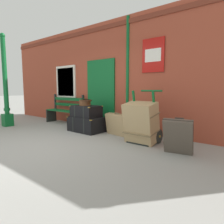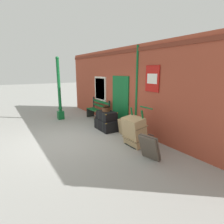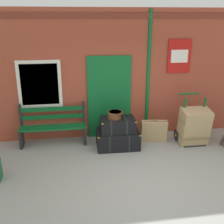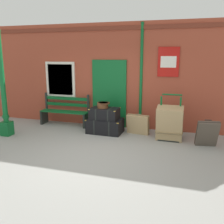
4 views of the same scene
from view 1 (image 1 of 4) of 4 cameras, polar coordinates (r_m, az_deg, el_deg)
The scene contains 11 objects.
ground_plane at distance 4.59m, azimuth -20.52°, elevation -9.16°, with size 60.00×60.00×0.00m, color gray.
brick_facade at distance 6.18m, azimuth 0.20°, elevation 10.22°, with size 10.40×0.35×3.20m.
lamp_post at distance 7.29m, azimuth -28.03°, elevation 5.11°, with size 0.28×0.28×2.94m.
platform_bench at distance 7.17m, azimuth -13.18°, elevation 0.34°, with size 1.60×0.43×1.01m.
steamer_trunk_base at distance 5.77m, azimuth -7.22°, elevation -3.42°, with size 1.03×0.68×0.43m.
steamer_trunk_middle at distance 5.72m, azimuth -7.41°, elevation 0.23°, with size 0.82×0.56×0.33m.
round_hatbox at distance 5.76m, azimuth -7.67°, elevation 2.81°, with size 0.37×0.34×0.16m.
porters_trolley at distance 4.68m, azimuth 9.33°, elevation -5.11°, with size 0.71×0.63×1.19m.
large_brown_trunk at distance 4.49m, azimuth 8.27°, elevation -3.00°, with size 0.70×0.58×0.94m.
suitcase_charcoal at distance 5.26m, azimuth 1.24°, elevation -3.54°, with size 0.66×0.33×0.59m.
suitcase_beige at distance 3.90m, azimuth 18.32°, elevation -6.71°, with size 0.57×0.44×0.69m.
Camera 1 is at (3.83, -2.22, 1.23)m, focal length 32.04 mm.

